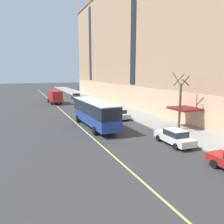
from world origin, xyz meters
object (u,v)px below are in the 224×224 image
parked_car_white_5 (95,104)px  parked_car_darkgray_4 (76,96)px  parked_car_silver_0 (119,114)px  parked_car_white_3 (174,137)px  parked_car_green_2 (85,99)px  box_truck (55,96)px  city_bus (94,112)px  street_tree_mid_block (180,102)px

parked_car_white_5 → parked_car_darkgray_4: bearing=89.7°
parked_car_silver_0 → parked_car_white_3: (-0.04, -13.31, 0.00)m
parked_car_silver_0 → parked_car_darkgray_4: (0.04, 27.80, 0.00)m
parked_car_green_2 → box_truck: 6.91m
city_bus → parked_car_white_3: (5.14, -9.69, -1.26)m
parked_car_silver_0 → parked_car_darkgray_4: same height
parked_car_white_3 → street_tree_mid_block: (3.96, 4.08, 2.83)m
city_bus → parked_car_green_2: size_ratio=2.48×
parked_car_white_5 → box_truck: 11.56m
parked_car_green_2 → street_tree_mid_block: size_ratio=0.65×
parked_car_white_3 → parked_car_white_5: bearing=90.0°
parked_car_darkgray_4 → street_tree_mid_block: street_tree_mid_block is taller
parked_car_white_3 → street_tree_mid_block: street_tree_mid_block is taller
parked_car_white_3 → box_truck: bearing=100.8°
city_bus → street_tree_mid_block: (9.10, -5.60, 1.57)m
street_tree_mid_block → parked_car_silver_0: bearing=113.0°
parked_car_white_5 → parked_car_white_3: bearing=-90.0°
parked_car_silver_0 → street_tree_mid_block: (3.91, -9.23, 2.83)m
city_bus → parked_car_silver_0: (5.19, 3.63, -1.26)m
street_tree_mid_block → parked_car_darkgray_4: bearing=96.0°
parked_car_silver_0 → parked_car_white_5: (-0.06, 11.45, -0.00)m
parked_car_darkgray_4 → parked_car_white_5: 16.35m
parked_car_white_3 → box_truck: 34.88m
parked_car_green_2 → parked_car_white_5: (-0.24, -8.52, -0.00)m
parked_car_white_3 → parked_car_darkgray_4: (0.08, 41.11, 0.00)m
parked_car_white_5 → street_tree_mid_block: bearing=-79.1°
parked_car_green_2 → box_truck: size_ratio=0.61×
parked_car_silver_0 → box_truck: size_ratio=0.63×
city_bus → parked_car_silver_0: 6.45m
parked_car_white_5 → parked_car_green_2: bearing=88.4°
box_truck → city_bus: bearing=-86.7°
parked_car_green_2 → box_truck: (-6.78, 0.96, 0.93)m
city_bus → parked_car_darkgray_4: city_bus is taller
city_bus → parked_car_green_2: (5.37, 23.60, -1.26)m
city_bus → parked_car_white_5: size_ratio=2.60×
parked_car_green_2 → parked_car_darkgray_4: (-0.15, 7.83, 0.00)m
city_bus → parked_car_white_3: bearing=-62.0°
parked_car_white_3 → parked_car_silver_0: bearing=89.8°
parked_car_silver_0 → parked_car_white_5: 11.45m
parked_car_silver_0 → box_truck: box_truck is taller
box_truck → parked_car_white_3: bearing=-79.2°
city_bus → parked_car_green_2: 24.23m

